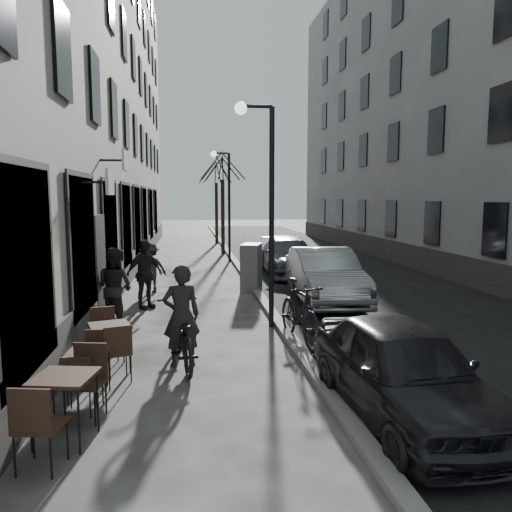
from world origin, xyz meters
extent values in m
plane|color=#3D3B37|center=(0.00, 0.00, 0.00)|extent=(120.00, 120.00, 0.00)
cube|color=black|center=(3.85, 16.00, 0.00)|extent=(7.30, 60.00, 0.00)
cube|color=slate|center=(0.20, 16.00, 0.06)|extent=(0.25, 60.00, 0.12)
cube|color=gray|center=(-6.00, 16.50, 8.00)|extent=(4.00, 35.00, 16.00)
cube|color=slate|center=(9.50, 16.50, 8.00)|extent=(4.00, 35.00, 16.00)
cylinder|color=black|center=(0.00, 6.00, 2.50)|extent=(0.12, 0.12, 5.00)
cylinder|color=black|center=(-0.35, 6.00, 5.00)|extent=(0.70, 0.08, 0.08)
sphere|color=#FFF2CC|center=(-0.70, 6.00, 4.95)|extent=(0.28, 0.28, 0.28)
cylinder|color=black|center=(0.00, 18.00, 2.50)|extent=(0.12, 0.12, 5.00)
cylinder|color=black|center=(-0.35, 18.00, 5.00)|extent=(0.70, 0.08, 0.08)
sphere|color=#FFF2CC|center=(-0.70, 18.00, 4.95)|extent=(0.28, 0.28, 0.28)
cylinder|color=black|center=(-0.10, 21.00, 1.95)|extent=(0.20, 0.20, 3.90)
cylinder|color=black|center=(-0.10, 27.00, 1.95)|extent=(0.20, 0.20, 3.90)
cube|color=black|center=(-3.41, 0.91, 0.83)|extent=(0.82, 0.82, 0.04)
cylinder|color=black|center=(-3.75, 0.68, 0.40)|extent=(0.03, 0.03, 0.81)
cylinder|color=black|center=(-3.18, 0.57, 0.40)|extent=(0.03, 0.03, 0.81)
cylinder|color=black|center=(-3.64, 1.25, 0.40)|extent=(0.03, 0.03, 0.81)
cylinder|color=black|center=(-3.07, 1.14, 0.40)|extent=(0.03, 0.03, 0.81)
cube|color=black|center=(-3.39, 2.27, 0.71)|extent=(0.62, 0.62, 0.04)
cylinder|color=black|center=(-3.65, 2.03, 0.35)|extent=(0.02, 0.02, 0.69)
cylinder|color=black|center=(-3.15, 2.01, 0.35)|extent=(0.02, 0.02, 0.69)
cylinder|color=black|center=(-3.63, 2.53, 0.35)|extent=(0.02, 0.02, 0.69)
cylinder|color=black|center=(-3.13, 2.51, 0.35)|extent=(0.02, 0.02, 0.69)
cube|color=black|center=(-3.26, 3.51, 0.79)|extent=(0.83, 0.83, 0.04)
cylinder|color=black|center=(-3.44, 3.16, 0.38)|extent=(0.03, 0.03, 0.77)
cylinder|color=black|center=(-2.91, 3.33, 0.38)|extent=(0.03, 0.03, 0.77)
cylinder|color=black|center=(-3.61, 3.69, 0.38)|extent=(0.03, 0.03, 0.77)
cylinder|color=black|center=(-3.08, 3.86, 0.38)|extent=(0.03, 0.03, 0.77)
cube|color=slate|center=(0.10, 10.54, 0.76)|extent=(0.83, 1.13, 1.52)
imported|color=black|center=(-2.03, 3.57, 0.56)|extent=(1.05, 2.22, 1.12)
imported|color=black|center=(-2.03, 3.57, 0.92)|extent=(0.72, 0.53, 1.83)
imported|color=black|center=(-3.60, 6.55, 0.93)|extent=(1.14, 1.09, 1.86)
imported|color=#2C2926|center=(-3.08, 10.64, 0.79)|extent=(1.17, 0.94, 1.57)
imported|color=black|center=(-3.08, 8.37, 0.93)|extent=(1.15, 1.03, 1.87)
imported|color=black|center=(1.00, 1.01, 0.68)|extent=(1.78, 4.03, 1.35)
imported|color=#95979D|center=(1.97, 8.52, 0.77)|extent=(1.84, 4.73, 1.53)
imported|color=#3C4047|center=(1.97, 13.75, 0.70)|extent=(2.12, 4.88, 1.40)
imported|color=black|center=(0.35, 4.59, 0.66)|extent=(0.90, 2.25, 1.32)
camera|label=1|loc=(-1.87, -5.21, 3.02)|focal=35.00mm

